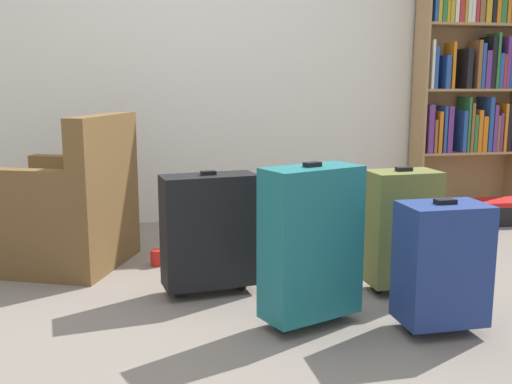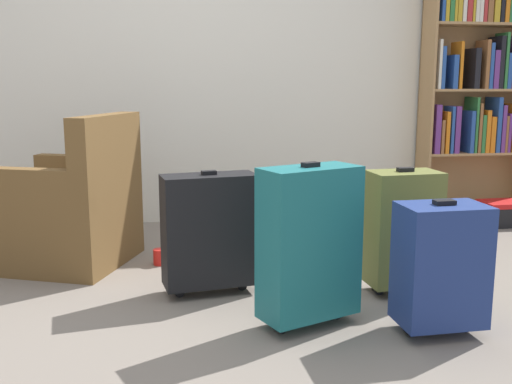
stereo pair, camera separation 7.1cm
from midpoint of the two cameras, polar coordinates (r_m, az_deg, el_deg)
The scene contains 10 objects.
ground_plane at distance 2.88m, azimuth -4.89°, elevation -11.70°, with size 10.45×10.45×0.00m, color slate.
back_wall at distance 4.69m, azimuth -7.76°, elevation 13.02°, with size 5.97×0.10×2.60m, color silver.
bookshelf at distance 5.18m, azimuth 19.44°, elevation 10.38°, with size 0.90×0.26×2.02m.
armchair at distance 3.73m, azimuth -18.07°, elevation -1.93°, with size 0.91×0.91×0.90m.
mug at distance 3.65m, azimuth -9.90°, elevation -6.17°, with size 0.12×0.08×0.10m.
storage_box at distance 5.00m, azimuth 21.98°, elevation -1.69°, with size 0.43×0.25×0.19m.
suitcase_olive at distance 3.18m, azimuth 13.05°, elevation -3.31°, with size 0.37×0.24×0.66m.
suitcase_teal at distance 2.66m, azimuth 4.50°, elevation -4.80°, with size 0.49×0.36×0.74m.
suitcase_black at distance 3.08m, azimuth -5.14°, elevation -3.67°, with size 0.50×0.27×0.64m.
suitcase_navy_blue at distance 2.72m, azimuth 16.56°, elevation -6.53°, with size 0.37×0.25×0.59m.
Camera 1 is at (-0.29, -2.65, 1.09)m, focal length 41.97 mm.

